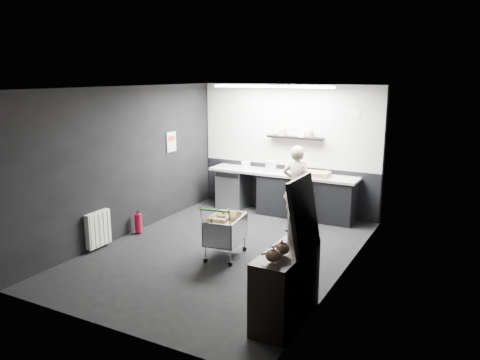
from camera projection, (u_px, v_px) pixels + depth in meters
The scene contains 22 objects.
floor at pixel (225, 251), 7.85m from camera, with size 5.50×5.50×0.00m, color black.
ceiling at pixel (223, 87), 7.25m from camera, with size 5.50×5.50×0.00m, color silver.
wall_back at pixel (288, 149), 9.92m from camera, with size 5.50×5.50×0.00m, color black.
wall_front at pixel (101, 218), 5.18m from camera, with size 5.50×5.50×0.00m, color black.
wall_left at pixel (128, 162), 8.46m from camera, with size 5.50×5.50×0.00m, color black.
wall_right at pixel (346, 186), 6.64m from camera, with size 5.50×5.50×0.00m, color black.
kitchen_wall_panel at pixel (288, 125), 9.79m from camera, with size 3.95×0.02×1.70m, color beige.
dado_panel at pixel (287, 188), 10.09m from camera, with size 3.95×0.02×1.00m, color black.
floating_shelf at pixel (295, 137), 9.66m from camera, with size 1.20×0.22×0.04m, color black.
wall_clock at pixel (356, 114), 9.08m from camera, with size 0.20×0.20×0.03m, color white.
poster at pixel (171, 142), 9.53m from camera, with size 0.02×0.30×0.40m, color silver.
poster_red_band at pixel (171, 138), 9.51m from camera, with size 0.01×0.22×0.10m, color red.
radiator at pixel (98, 229), 7.88m from camera, with size 0.10×0.50×0.60m, color white.
ceiling_strip at pixel (272, 87), 8.85m from camera, with size 2.40×0.20×0.04m, color white.
prep_counter at pixel (287, 194), 9.77m from camera, with size 3.20×0.61×0.90m.
person at pixel (297, 185), 9.14m from camera, with size 0.57×0.37×1.57m, color beige.
shopping_cart at pixel (225, 231), 7.52m from camera, with size 0.61×0.90×0.92m.
sideboard at pixel (288, 275), 5.57m from camera, with size 0.50×1.18×1.77m.
fire_extinguisher at pixel (138, 222), 8.66m from camera, with size 0.13×0.13×0.44m.
cardboard_box at pixel (317, 174), 9.33m from camera, with size 0.49×0.37×0.10m, color tan.
pink_tub at pixel (271, 166), 9.82m from camera, with size 0.22×0.22×0.22m, color silver.
white_container at pixel (246, 166), 10.05m from camera, with size 0.18×0.14×0.16m, color white.
Camera 1 is at (3.68, -6.41, 2.91)m, focal length 35.00 mm.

